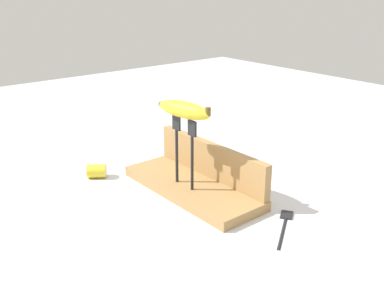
{
  "coord_description": "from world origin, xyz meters",
  "views": [
    {
      "loc": [
        0.77,
        -0.64,
        0.48
      ],
      "look_at": [
        0.0,
        0.0,
        0.12
      ],
      "focal_mm": 42.39,
      "sensor_mm": 36.0,
      "label": 1
    }
  ],
  "objects_px": {
    "fork_stand_center": "(184,146)",
    "fork_fallen_near": "(285,223)",
    "banana_chunk_near": "(97,171)",
    "banana_raised_center": "(184,110)"
  },
  "relations": [
    {
      "from": "banana_raised_center",
      "to": "banana_chunk_near",
      "type": "relative_size",
      "value": 2.66
    },
    {
      "from": "fork_stand_center",
      "to": "fork_fallen_near",
      "type": "height_order",
      "value": "fork_stand_center"
    },
    {
      "from": "fork_stand_center",
      "to": "banana_raised_center",
      "type": "distance_m",
      "value": 0.09
    },
    {
      "from": "fork_stand_center",
      "to": "fork_fallen_near",
      "type": "xyz_separation_m",
      "value": [
        0.25,
        0.08,
        -0.12
      ]
    },
    {
      "from": "banana_raised_center",
      "to": "banana_chunk_near",
      "type": "height_order",
      "value": "banana_raised_center"
    },
    {
      "from": "fork_fallen_near",
      "to": "banana_chunk_near",
      "type": "bearing_deg",
      "value": -158.13
    },
    {
      "from": "fork_fallen_near",
      "to": "banana_chunk_near",
      "type": "xyz_separation_m",
      "value": [
        -0.47,
        -0.19,
        0.01
      ]
    },
    {
      "from": "fork_stand_center",
      "to": "banana_chunk_near",
      "type": "distance_m",
      "value": 0.27
    },
    {
      "from": "banana_raised_center",
      "to": "fork_fallen_near",
      "type": "xyz_separation_m",
      "value": [
        0.25,
        0.08,
        -0.21
      ]
    },
    {
      "from": "fork_stand_center",
      "to": "banana_raised_center",
      "type": "bearing_deg",
      "value": -171.11
    }
  ]
}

